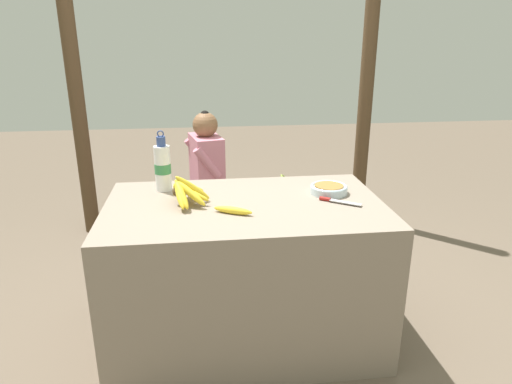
{
  "coord_description": "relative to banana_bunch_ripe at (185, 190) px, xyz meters",
  "views": [
    {
      "loc": [
        -0.2,
        -2.12,
        1.57
      ],
      "look_at": [
        0.06,
        0.05,
        0.81
      ],
      "focal_mm": 32.0,
      "sensor_mm": 36.0,
      "label": 1
    }
  ],
  "objects": [
    {
      "name": "ground_plane",
      "position": [
        0.29,
        -0.03,
        -0.84
      ],
      "size": [
        12.0,
        12.0,
        0.0
      ],
      "primitive_type": "plane",
      "color": "brown"
    },
    {
      "name": "support_post_far",
      "position": [
        1.45,
        1.53,
        0.46
      ],
      "size": [
        0.12,
        0.12,
        2.59
      ],
      "color": "#4C3823",
      "rests_on": "ground_plane"
    },
    {
      "name": "seated_vendor",
      "position": [
        0.07,
        1.14,
        -0.24
      ],
      "size": [
        0.45,
        0.42,
        1.05
      ],
      "rotation": [
        0.0,
        0.0,
        3.36
      ],
      "color": "#564C60",
      "rests_on": "ground_plane"
    },
    {
      "name": "banana_bunch_ripe",
      "position": [
        0.0,
        0.0,
        0.0
      ],
      "size": [
        0.2,
        0.32,
        0.16
      ],
      "color": "#4C381E",
      "rests_on": "market_counter"
    },
    {
      "name": "loose_banana_front",
      "position": [
        0.22,
        -0.17,
        -0.05
      ],
      "size": [
        0.19,
        0.12,
        0.03
      ],
      "rotation": [
        0.0,
        0.0,
        -0.46
      ],
      "color": "yellow",
      "rests_on": "market_counter"
    },
    {
      "name": "serving_bowl",
      "position": [
        0.75,
        0.06,
        -0.04
      ],
      "size": [
        0.2,
        0.2,
        0.05
      ],
      "color": "silver",
      "rests_on": "market_counter"
    },
    {
      "name": "wooden_bench",
      "position": [
        0.3,
        1.19,
        -0.5
      ],
      "size": [
        1.42,
        0.32,
        0.41
      ],
      "color": "#4C3823",
      "rests_on": "ground_plane"
    },
    {
      "name": "banana_bunch_green",
      "position": [
        0.73,
        1.19,
        -0.37
      ],
      "size": [
        0.17,
        0.3,
        0.14
      ],
      "color": "#4C381E",
      "rests_on": "wooden_bench"
    },
    {
      "name": "knife",
      "position": [
        0.74,
        -0.07,
        -0.06
      ],
      "size": [
        0.19,
        0.14,
        0.02
      ],
      "rotation": [
        0.0,
        0.0,
        -0.61
      ],
      "color": "#BCBCC1",
      "rests_on": "market_counter"
    },
    {
      "name": "water_bottle",
      "position": [
        -0.12,
        0.23,
        0.06
      ],
      "size": [
        0.09,
        0.09,
        0.33
      ],
      "color": "white",
      "rests_on": "market_counter"
    },
    {
      "name": "market_counter",
      "position": [
        0.29,
        -0.03,
        -0.46
      ],
      "size": [
        1.39,
        0.84,
        0.77
      ],
      "color": "gray",
      "rests_on": "ground_plane"
    },
    {
      "name": "support_post_near",
      "position": [
        -0.85,
        1.53,
        0.46
      ],
      "size": [
        0.12,
        0.12,
        2.59
      ],
      "color": "#4C3823",
      "rests_on": "ground_plane"
    }
  ]
}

